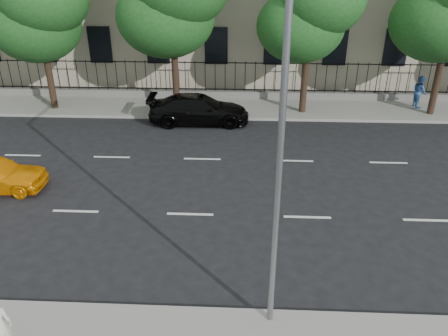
# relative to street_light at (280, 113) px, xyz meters

# --- Properties ---
(ground) EXTENTS (120.00, 120.00, 0.00)m
(ground) POSITION_rel_street_light_xyz_m (-2.50, 1.77, -5.15)
(ground) COLOR black
(ground) RESTS_ON ground
(far_sidewalk) EXTENTS (60.00, 4.00, 0.15)m
(far_sidewalk) POSITION_rel_street_light_xyz_m (-2.50, 15.77, -5.07)
(far_sidewalk) COLOR gray
(far_sidewalk) RESTS_ON ground
(lane_markings) EXTENTS (49.60, 4.62, 0.01)m
(lane_markings) POSITION_rel_street_light_xyz_m (-2.50, 6.52, -5.14)
(lane_markings) COLOR silver
(lane_markings) RESTS_ON ground
(iron_fence) EXTENTS (30.00, 0.50, 2.20)m
(iron_fence) POSITION_rel_street_light_xyz_m (-2.50, 17.47, -4.50)
(iron_fence) COLOR slate
(iron_fence) RESTS_ON far_sidewalk
(street_light) EXTENTS (0.25, 3.32, 8.05)m
(street_light) POSITION_rel_street_light_xyz_m (0.00, 0.00, 0.00)
(street_light) COLOR slate
(street_light) RESTS_ON near_sidewalk
(tree_b) EXTENTS (5.53, 5.12, 8.97)m
(tree_b) POSITION_rel_street_light_xyz_m (-11.46, 15.13, 0.69)
(tree_b) COLOR #382619
(tree_b) RESTS_ON far_sidewalk
(tree_d) EXTENTS (5.34, 4.94, 8.84)m
(tree_d) POSITION_rel_street_light_xyz_m (2.54, 15.13, 0.69)
(tree_d) COLOR #382619
(tree_d) RESTS_ON far_sidewalk
(black_sedan) EXTENTS (5.29, 2.31, 1.51)m
(black_sedan) POSITION_rel_street_light_xyz_m (-3.08, 13.27, -4.39)
(black_sedan) COLOR black
(black_sedan) RESTS_ON ground
(pedestrian_far) EXTENTS (0.74, 0.92, 1.77)m
(pedestrian_far) POSITION_rel_street_light_xyz_m (9.18, 16.15, -4.11)
(pedestrian_far) COLOR #2C5693
(pedestrian_far) RESTS_ON far_sidewalk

